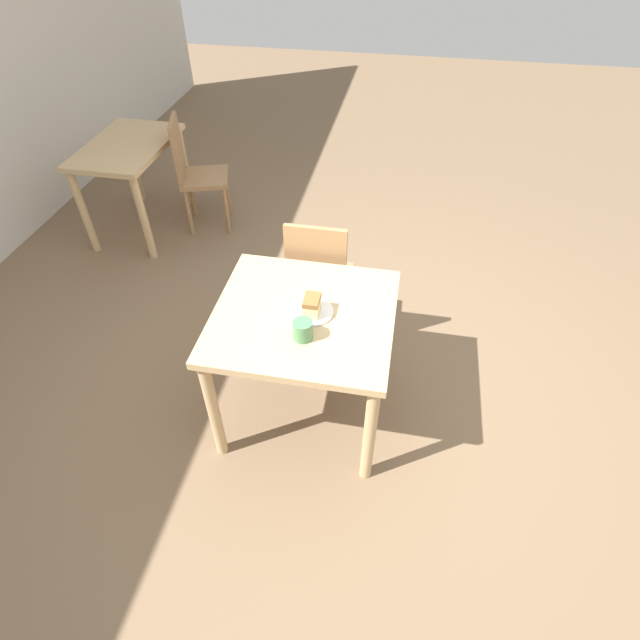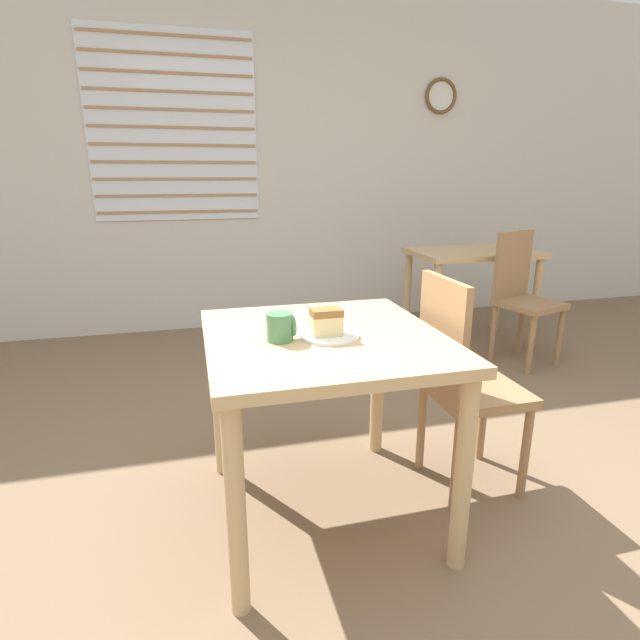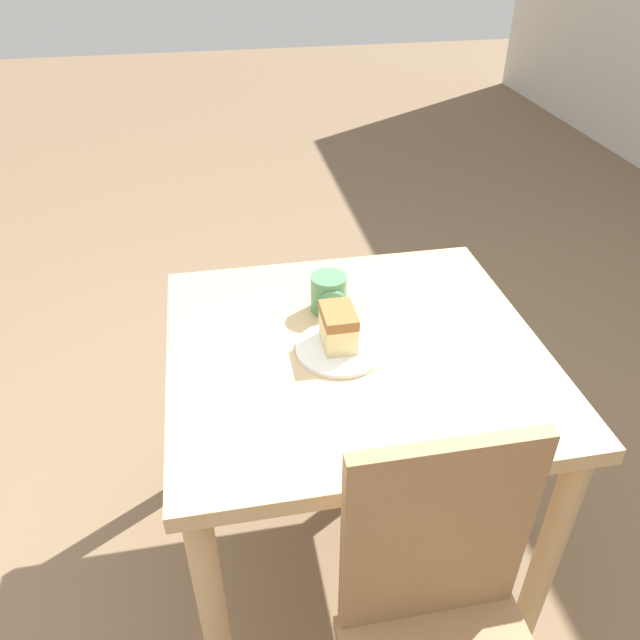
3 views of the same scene
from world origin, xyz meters
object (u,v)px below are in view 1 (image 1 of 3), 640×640
object	(u,v)px
chair_near_window	(319,278)
plate	(312,312)
cake_slice	(312,305)
dining_table_far	(130,160)
coffee_mug	(303,329)
dining_table_near	(304,330)
chair_far_corner	(195,171)

from	to	relation	value
chair_near_window	plate	size ratio (longest dim) A/B	4.39
cake_slice	dining_table_far	bearing A→B (deg)	47.29
chair_near_window	coffee_mug	size ratio (longest dim) A/B	9.21
plate	cake_slice	distance (m)	0.05
chair_near_window	coffee_mug	world-z (taller)	chair_near_window
plate	coffee_mug	xyz separation A→B (m)	(-0.17, 0.01, 0.04)
coffee_mug	plate	bearing A→B (deg)	-2.49
dining_table_near	cake_slice	size ratio (longest dim) A/B	8.24
dining_table_far	coffee_mug	bearing A→B (deg)	-135.45
dining_table_far	chair_far_corner	size ratio (longest dim) A/B	1.02
dining_table_near	chair_near_window	bearing A→B (deg)	3.53
chair_far_corner	plate	xyz separation A→B (m)	(-1.77, -1.32, 0.26)
chair_near_window	dining_table_near	bearing A→B (deg)	93.53
chair_far_corner	cake_slice	size ratio (longest dim) A/B	8.59
dining_table_near	dining_table_far	xyz separation A→B (m)	(1.66, 1.76, -0.03)
dining_table_near	chair_far_corner	bearing A→B (deg)	35.79
cake_slice	coffee_mug	xyz separation A→B (m)	(-0.16, 0.01, -0.01)
cake_slice	coffee_mug	distance (m)	0.16
chair_far_corner	cake_slice	bearing A→B (deg)	-160.43
chair_near_window	cake_slice	size ratio (longest dim) A/B	8.59
chair_near_window	plate	distance (m)	0.65
cake_slice	chair_far_corner	bearing A→B (deg)	36.63
plate	chair_near_window	bearing A→B (deg)	7.45
dining_table_near	chair_far_corner	world-z (taller)	chair_far_corner
chair_far_corner	plate	size ratio (longest dim) A/B	4.39
dining_table_near	chair_near_window	size ratio (longest dim) A/B	0.96
chair_far_corner	cake_slice	xyz separation A→B (m)	(-1.78, -1.33, 0.31)
chair_far_corner	plate	world-z (taller)	chair_far_corner
cake_slice	chair_near_window	bearing A→B (deg)	7.50
dining_table_near	chair_far_corner	xyz separation A→B (m)	(1.78, 1.28, -0.14)
dining_table_near	plate	distance (m)	0.13
chair_far_corner	coffee_mug	xyz separation A→B (m)	(-1.94, -1.32, 0.30)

